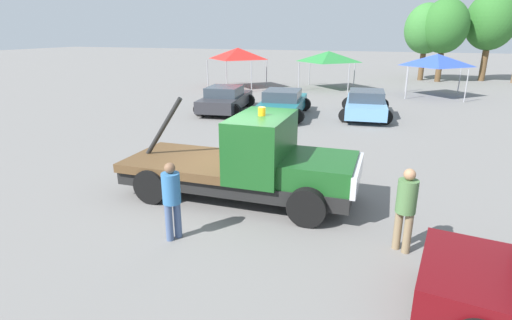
{
  "coord_description": "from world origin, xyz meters",
  "views": [
    {
      "loc": [
        3.66,
        -8.87,
        4.11
      ],
      "look_at": [
        0.5,
        0.0,
        1.05
      ],
      "focal_mm": 28.0,
      "sensor_mm": 36.0,
      "label": 1
    }
  ],
  "objects_px": {
    "person_near_truck": "(406,205)",
    "tree_left": "(445,26)",
    "tree_center": "(426,29)",
    "person_at_hood": "(172,196)",
    "tow_truck": "(251,164)",
    "canopy_tent_blue": "(437,60)",
    "tree_right": "(491,21)",
    "parked_car_charcoal": "(226,99)",
    "traffic_cone": "(342,162)",
    "parked_car_skyblue": "(366,104)",
    "canopy_tent_green": "(329,57)",
    "parked_car_teal": "(283,103)",
    "canopy_tent_red": "(238,53)"
  },
  "relations": [
    {
      "from": "tow_truck",
      "to": "tree_center",
      "type": "xyz_separation_m",
      "value": [
        4.95,
        29.16,
        3.31
      ]
    },
    {
      "from": "person_near_truck",
      "to": "traffic_cone",
      "type": "distance_m",
      "value": 4.85
    },
    {
      "from": "parked_car_skyblue",
      "to": "canopy_tent_green",
      "type": "bearing_deg",
      "value": 15.39
    },
    {
      "from": "parked_car_teal",
      "to": "canopy_tent_blue",
      "type": "distance_m",
      "value": 12.11
    },
    {
      "from": "person_at_hood",
      "to": "tree_left",
      "type": "distance_m",
      "value": 31.95
    },
    {
      "from": "canopy_tent_green",
      "to": "parked_car_teal",
      "type": "bearing_deg",
      "value": -91.88
    },
    {
      "from": "tow_truck",
      "to": "tree_right",
      "type": "bearing_deg",
      "value": 70.89
    },
    {
      "from": "person_near_truck",
      "to": "parked_car_skyblue",
      "type": "height_order",
      "value": "person_near_truck"
    },
    {
      "from": "parked_car_teal",
      "to": "person_at_hood",
      "type": "bearing_deg",
      "value": 179.16
    },
    {
      "from": "person_near_truck",
      "to": "traffic_cone",
      "type": "bearing_deg",
      "value": -128.93
    },
    {
      "from": "tree_left",
      "to": "person_at_hood",
      "type": "bearing_deg",
      "value": -102.85
    },
    {
      "from": "person_near_truck",
      "to": "canopy_tent_blue",
      "type": "relative_size",
      "value": 0.49
    },
    {
      "from": "person_near_truck",
      "to": "tree_left",
      "type": "xyz_separation_m",
      "value": [
        2.63,
        29.89,
        3.46
      ]
    },
    {
      "from": "parked_car_teal",
      "to": "tree_center",
      "type": "height_order",
      "value": "tree_center"
    },
    {
      "from": "tree_center",
      "to": "parked_car_charcoal",
      "type": "bearing_deg",
      "value": -118.81
    },
    {
      "from": "canopy_tent_red",
      "to": "tree_center",
      "type": "distance_m",
      "value": 16.48
    },
    {
      "from": "canopy_tent_red",
      "to": "tree_left",
      "type": "distance_m",
      "value": 17.21
    },
    {
      "from": "person_at_hood",
      "to": "canopy_tent_red",
      "type": "distance_m",
      "value": 23.18
    },
    {
      "from": "person_at_hood",
      "to": "canopy_tent_red",
      "type": "bearing_deg",
      "value": -43.78
    },
    {
      "from": "parked_car_teal",
      "to": "tree_left",
      "type": "distance_m",
      "value": 20.4
    },
    {
      "from": "parked_car_charcoal",
      "to": "canopy_tent_blue",
      "type": "relative_size",
      "value": 1.41
    },
    {
      "from": "traffic_cone",
      "to": "parked_car_charcoal",
      "type": "bearing_deg",
      "value": 134.11
    },
    {
      "from": "person_at_hood",
      "to": "tree_left",
      "type": "height_order",
      "value": "tree_left"
    },
    {
      "from": "tree_center",
      "to": "person_at_hood",
      "type": "bearing_deg",
      "value": -100.25
    },
    {
      "from": "person_near_truck",
      "to": "parked_car_skyblue",
      "type": "relative_size",
      "value": 0.34
    },
    {
      "from": "parked_car_charcoal",
      "to": "canopy_tent_red",
      "type": "bearing_deg",
      "value": 10.44
    },
    {
      "from": "person_near_truck",
      "to": "parked_car_charcoal",
      "type": "bearing_deg",
      "value": -113.48
    },
    {
      "from": "parked_car_charcoal",
      "to": "canopy_tent_red",
      "type": "relative_size",
      "value": 1.4
    },
    {
      "from": "parked_car_teal",
      "to": "canopy_tent_red",
      "type": "xyz_separation_m",
      "value": [
        -6.11,
        9.14,
        1.85
      ]
    },
    {
      "from": "canopy_tent_red",
      "to": "traffic_cone",
      "type": "relative_size",
      "value": 6.3
    },
    {
      "from": "parked_car_teal",
      "to": "tow_truck",
      "type": "bearing_deg",
      "value": -175.19
    },
    {
      "from": "canopy_tent_green",
      "to": "canopy_tent_blue",
      "type": "bearing_deg",
      "value": -10.68
    },
    {
      "from": "parked_car_charcoal",
      "to": "canopy_tent_green",
      "type": "bearing_deg",
      "value": -26.33
    },
    {
      "from": "canopy_tent_red",
      "to": "tree_right",
      "type": "relative_size",
      "value": 0.48
    },
    {
      "from": "parked_car_teal",
      "to": "traffic_cone",
      "type": "relative_size",
      "value": 8.91
    },
    {
      "from": "tow_truck",
      "to": "parked_car_charcoal",
      "type": "bearing_deg",
      "value": 115.84
    },
    {
      "from": "person_at_hood",
      "to": "tree_left",
      "type": "xyz_separation_m",
      "value": [
        7.06,
        30.97,
        3.48
      ]
    },
    {
      "from": "canopy_tent_red",
      "to": "person_at_hood",
      "type": "bearing_deg",
      "value": -71.24
    },
    {
      "from": "parked_car_teal",
      "to": "canopy_tent_green",
      "type": "bearing_deg",
      "value": -8.65
    },
    {
      "from": "person_near_truck",
      "to": "traffic_cone",
      "type": "height_order",
      "value": "person_near_truck"
    },
    {
      "from": "parked_car_skyblue",
      "to": "tree_center",
      "type": "height_order",
      "value": "tree_center"
    },
    {
      "from": "tree_left",
      "to": "traffic_cone",
      "type": "xyz_separation_m",
      "value": [
        -4.4,
        -25.43,
        -4.18
      ]
    },
    {
      "from": "parked_car_teal",
      "to": "tree_left",
      "type": "xyz_separation_m",
      "value": [
        8.39,
        18.21,
        3.78
      ]
    },
    {
      "from": "person_near_truck",
      "to": "person_at_hood",
      "type": "xyz_separation_m",
      "value": [
        -4.43,
        -1.08,
        -0.02
      ]
    },
    {
      "from": "tree_right",
      "to": "traffic_cone",
      "type": "bearing_deg",
      "value": -106.29
    },
    {
      "from": "tow_truck",
      "to": "tree_center",
      "type": "distance_m",
      "value": 29.76
    },
    {
      "from": "tow_truck",
      "to": "person_near_truck",
      "type": "bearing_deg",
      "value": -22.29
    },
    {
      "from": "tow_truck",
      "to": "canopy_tent_blue",
      "type": "xyz_separation_m",
      "value": [
        5.4,
        19.62,
        1.39
      ]
    },
    {
      "from": "canopy_tent_green",
      "to": "person_at_hood",
      "type": "bearing_deg",
      "value": -87.62
    },
    {
      "from": "canopy_tent_red",
      "to": "tree_left",
      "type": "bearing_deg",
      "value": 32.02
    }
  ]
}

